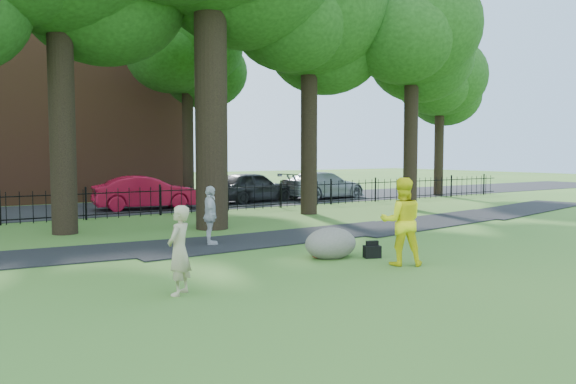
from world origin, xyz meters
TOP-DOWN VIEW (x-y plane):
  - ground at (0.00, 0.00)m, footprint 120.00×120.00m
  - footpath at (1.00, 3.90)m, footprint 36.07×3.85m
  - street at (0.00, 16.00)m, footprint 80.00×7.00m
  - iron_fence at (0.00, 12.00)m, footprint 44.00×0.04m
  - brick_building at (-4.00, 24.00)m, footprint 18.00×8.00m
  - woman at (-4.42, -0.86)m, footprint 0.71×0.70m
  - man at (0.97, -1.11)m, footprint 1.25×1.19m
  - pedestrian at (-1.56, 3.85)m, footprint 0.77×1.07m
  - boulder at (0.17, 0.55)m, footprint 1.54×1.26m
  - backpack at (1.00, -0.06)m, footprint 0.47×0.38m
  - red_bag at (0.00, 0.71)m, footprint 0.40×0.29m
  - red_sedan at (0.33, 14.69)m, footprint 4.91×2.30m
  - grey_car at (6.25, 15.26)m, footprint 5.06×2.72m
  - silver_car at (10.83, 15.07)m, footprint 5.49×2.68m

SIDE VIEW (x-z plane):
  - ground at x=0.00m, z-range 0.00..0.00m
  - footpath at x=1.00m, z-range -0.01..0.01m
  - street at x=0.00m, z-range -0.01..0.01m
  - red_bag at x=0.00m, z-range 0.00..0.26m
  - backpack at x=1.00m, z-range 0.00..0.31m
  - boulder at x=0.17m, z-range 0.00..0.81m
  - iron_fence at x=0.00m, z-range 0.00..1.20m
  - silver_car at x=10.83m, z-range 0.00..1.54m
  - red_sedan at x=0.33m, z-range 0.00..1.56m
  - grey_car at x=6.25m, z-range 0.00..1.64m
  - woman at x=-4.42m, z-range 0.00..1.65m
  - pedestrian at x=-1.56m, z-range 0.00..1.69m
  - man at x=0.97m, z-range 0.00..2.04m
  - brick_building at x=-4.00m, z-range 0.00..12.00m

